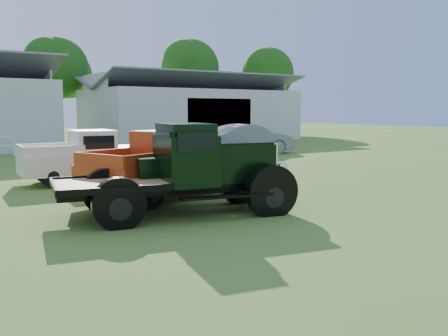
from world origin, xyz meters
TOP-DOWN VIEW (x-y plane):
  - ground at (0.00, 0.00)m, footprint 120.00×120.00m
  - shed_right at (14.00, 27.00)m, footprint 16.80×9.20m
  - tree_c at (5.00, 33.00)m, footprint 5.40×5.40m
  - tree_d at (18.00, 34.00)m, footprint 6.00×6.00m
  - tree_e at (26.00, 32.00)m, footprint 5.70×5.70m
  - vintage_flatbed at (-0.89, 1.35)m, footprint 5.72×3.17m
  - red_pickup at (-0.09, 3.66)m, footprint 5.56×3.72m
  - white_pickup at (-0.89, 7.81)m, footprint 4.83×2.15m
  - misc_car_blue at (5.87, 12.13)m, footprint 4.60×2.09m
  - misc_car_grey at (9.96, 13.42)m, footprint 5.11×1.95m

SIDE VIEW (x-z plane):
  - ground at x=0.00m, z-range 0.00..0.00m
  - misc_car_blue at x=5.87m, z-range 0.00..1.53m
  - misc_car_grey at x=9.96m, z-range 0.00..1.66m
  - white_pickup at x=-0.89m, z-range 0.00..1.73m
  - red_pickup at x=-0.09m, z-range 0.00..1.89m
  - vintage_flatbed at x=-0.89m, z-range 0.00..2.14m
  - shed_right at x=14.00m, z-range 0.00..5.20m
  - tree_c at x=5.00m, z-range 0.00..9.00m
  - tree_e at x=26.00m, z-range 0.00..9.50m
  - tree_d at x=18.00m, z-range 0.00..10.00m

